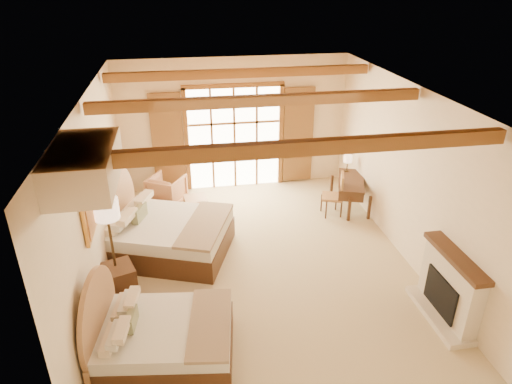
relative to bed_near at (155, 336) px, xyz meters
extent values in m
plane|color=tan|center=(1.85, 2.08, -0.37)|extent=(7.00, 7.00, 0.00)
plane|color=beige|center=(1.85, 5.58, 1.23)|extent=(5.50, 0.00, 5.50)
plane|color=beige|center=(-0.90, 2.08, 1.23)|extent=(0.00, 7.00, 7.00)
plane|color=beige|center=(4.60, 2.08, 1.23)|extent=(0.00, 7.00, 7.00)
plane|color=#B0703C|center=(1.85, 2.08, 2.83)|extent=(7.00, 7.00, 0.00)
cube|color=white|center=(1.85, 5.54, 0.88)|extent=(2.20, 0.02, 2.50)
cube|color=brown|center=(0.25, 5.51, 0.88)|extent=(0.75, 0.06, 2.40)
cube|color=brown|center=(3.45, 5.51, 0.88)|extent=(0.75, 0.06, 2.40)
cube|color=beige|center=(4.47, 0.08, 0.18)|extent=(0.25, 1.30, 1.10)
cube|color=black|center=(4.40, 0.08, 0.08)|extent=(0.18, 0.80, 0.60)
cube|color=beige|center=(4.38, 0.08, -0.32)|extent=(0.45, 1.40, 0.10)
cube|color=#4C2817|center=(4.46, 0.08, 0.75)|extent=(0.30, 1.40, 0.08)
cube|color=gold|center=(-0.86, 1.33, 1.38)|extent=(0.05, 0.95, 0.75)
cube|color=#E38E43|center=(-0.83, 1.33, 1.38)|extent=(0.02, 0.82, 0.62)
cube|color=beige|center=(-0.55, 0.08, 2.58)|extent=(0.70, 1.40, 0.45)
cube|color=#4C2817|center=(0.14, 0.00, -0.19)|extent=(2.04, 1.65, 0.36)
cube|color=silver|center=(0.14, 0.00, 0.09)|extent=(2.00, 1.62, 0.20)
cube|color=#9A785E|center=(0.77, 0.00, 0.20)|extent=(0.75, 1.50, 0.05)
cube|color=gray|center=(-0.29, 0.00, 0.30)|extent=(0.16, 0.39, 0.22)
cube|color=#4C2817|center=(0.17, 2.69, -0.15)|extent=(2.71, 2.38, 0.44)
cube|color=silver|center=(0.17, 2.69, 0.19)|extent=(2.65, 2.33, 0.24)
cube|color=#9A785E|center=(0.93, 2.69, 0.32)|extent=(1.24, 1.86, 0.05)
cube|color=gray|center=(-0.36, 2.69, 0.44)|extent=(0.28, 0.48, 0.26)
cube|color=#4C2817|center=(-0.63, 1.40, -0.06)|extent=(0.67, 0.67, 0.63)
cylinder|color=#3B2B17|center=(-0.65, 1.47, -0.36)|extent=(0.26, 0.26, 0.03)
cylinder|color=#3B2B17|center=(-0.65, 1.47, 0.44)|extent=(0.04, 0.04, 1.56)
cylinder|color=beige|center=(-0.65, 1.47, 1.30)|extent=(0.39, 0.39, 0.32)
imported|color=#A76B48|center=(0.15, 4.82, -0.03)|extent=(1.01, 1.02, 0.68)
cube|color=#AA7D4C|center=(0.78, 4.26, -0.20)|extent=(0.54, 0.54, 0.35)
cube|color=#4C2817|center=(4.28, 3.88, 0.30)|extent=(0.96, 1.41, 0.05)
cube|color=#4C2817|center=(4.28, 3.88, 0.18)|extent=(0.93, 1.37, 0.20)
cube|color=#B7724A|center=(3.76, 3.62, 0.06)|extent=(0.55, 0.55, 0.06)
cube|color=#B7724A|center=(3.96, 3.62, 0.35)|extent=(0.18, 0.43, 0.53)
cylinder|color=#3B2B17|center=(4.35, 4.36, 0.34)|extent=(0.12, 0.12, 0.02)
cylinder|color=#3B2B17|center=(4.35, 4.36, 0.47)|extent=(0.02, 0.02, 0.27)
cylinder|color=beige|center=(4.35, 4.36, 0.64)|extent=(0.20, 0.20, 0.16)
camera|label=1|loc=(0.56, -4.98, 4.58)|focal=32.00mm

